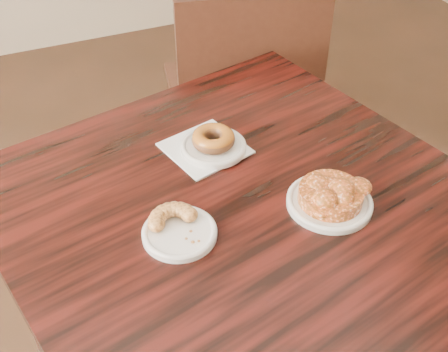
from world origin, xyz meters
name	(u,v)px	position (x,y,z in m)	size (l,w,h in m)	color
cafe_table	(241,314)	(0.09, 0.12, 0.38)	(0.92, 0.92, 0.75)	black
chair_far	(237,92)	(0.45, 0.95, 0.45)	(0.51, 0.51, 0.90)	black
napkin	(205,148)	(0.08, 0.32, 0.75)	(0.16, 0.16, 0.00)	white
plate_donut	(213,147)	(0.09, 0.31, 0.76)	(0.15, 0.15, 0.01)	silver
plate_cruller	(180,233)	(-0.07, 0.09, 0.76)	(0.14, 0.14, 0.01)	white
plate_fritter	(329,202)	(0.24, 0.05, 0.76)	(0.17, 0.17, 0.01)	silver
glazed_donut	(213,139)	(0.09, 0.31, 0.78)	(0.10, 0.10, 0.03)	brown
apple_fritter	(331,192)	(0.24, 0.05, 0.78)	(0.17, 0.17, 0.04)	#4C2508
cruller_fragment	(179,225)	(-0.07, 0.09, 0.78)	(0.11, 0.11, 0.03)	brown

